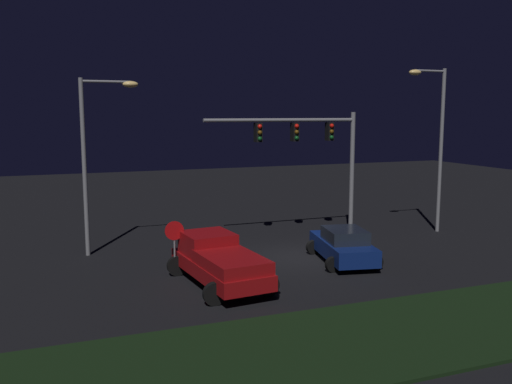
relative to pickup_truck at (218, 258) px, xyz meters
The scene contains 8 objects.
ground_plane 5.29m from the pickup_truck, 31.45° to the left, with size 80.00×80.00×0.00m, color black.
grass_median 7.99m from the pickup_truck, 56.04° to the right, with size 25.15×5.20×0.10m, color black.
pickup_truck is the anchor object (origin of this frame).
car_sedan 6.13m from the pickup_truck, ahead, with size 3.03×4.67×1.51m.
traffic_signal_gantry 10.08m from the pickup_truck, 41.20° to the left, with size 8.32×0.56×6.50m.
street_lamp_left 8.37m from the pickup_truck, 120.70° to the left, with size 2.60×0.44×7.99m.
street_lamp_right 15.16m from the pickup_truck, 19.20° to the left, with size 2.33×0.44×8.79m.
stop_sign 2.15m from the pickup_truck, 128.51° to the left, with size 0.76×0.08×2.23m.
Camera 1 is at (-10.44, -22.20, 6.44)m, focal length 38.85 mm.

